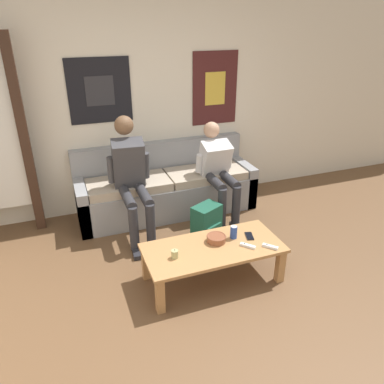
# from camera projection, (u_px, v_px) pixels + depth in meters

# --- Properties ---
(ground_plane) EXTENTS (18.00, 18.00, 0.00)m
(ground_plane) POSITION_uv_depth(u_px,v_px,m) (216.00, 321.00, 3.07)
(ground_plane) COLOR brown
(wall_back) EXTENTS (10.00, 0.07, 2.55)m
(wall_back) POSITION_uv_depth(u_px,v_px,m) (140.00, 106.00, 4.50)
(wall_back) COLOR silver
(wall_back) RESTS_ON ground_plane
(couch) EXTENTS (2.19, 0.68, 0.84)m
(couch) POSITION_uv_depth(u_px,v_px,m) (166.00, 189.00, 4.69)
(couch) COLOR gray
(couch) RESTS_ON ground_plane
(coffee_table) EXTENTS (1.27, 0.59, 0.37)m
(coffee_table) POSITION_uv_depth(u_px,v_px,m) (213.00, 252.00, 3.43)
(coffee_table) COLOR #B27F4C
(coffee_table) RESTS_ON ground_plane
(person_seated_adult) EXTENTS (0.47, 0.91, 1.30)m
(person_seated_adult) POSITION_uv_depth(u_px,v_px,m) (131.00, 174.00, 4.06)
(person_seated_adult) COLOR #2D2D33
(person_seated_adult) RESTS_ON ground_plane
(person_seated_teen) EXTENTS (0.47, 0.84, 1.13)m
(person_seated_teen) POSITION_uv_depth(u_px,v_px,m) (218.00, 169.00, 4.43)
(person_seated_teen) COLOR #2D2D33
(person_seated_teen) RESTS_ON ground_plane
(backpack) EXTENTS (0.36, 0.32, 0.40)m
(backpack) POSITION_uv_depth(u_px,v_px,m) (207.00, 223.00, 4.14)
(backpack) COLOR #1E5642
(backpack) RESTS_ON ground_plane
(ceramic_bowl) EXTENTS (0.18, 0.18, 0.06)m
(ceramic_bowl) POSITION_uv_depth(u_px,v_px,m) (216.00, 238.00, 3.46)
(ceramic_bowl) COLOR brown
(ceramic_bowl) RESTS_ON coffee_table
(pillar_candle) EXTENTS (0.06, 0.06, 0.09)m
(pillar_candle) POSITION_uv_depth(u_px,v_px,m) (175.00, 254.00, 3.23)
(pillar_candle) COLOR tan
(pillar_candle) RESTS_ON coffee_table
(drink_can_blue) EXTENTS (0.07, 0.07, 0.12)m
(drink_can_blue) POSITION_uv_depth(u_px,v_px,m) (234.00, 232.00, 3.51)
(drink_can_blue) COLOR #28479E
(drink_can_blue) RESTS_ON coffee_table
(game_controller_near_left) EXTENTS (0.12, 0.13, 0.03)m
(game_controller_near_left) POSITION_uv_depth(u_px,v_px,m) (270.00, 247.00, 3.38)
(game_controller_near_left) COLOR white
(game_controller_near_left) RESTS_ON coffee_table
(game_controller_near_right) EXTENTS (0.12, 0.13, 0.03)m
(game_controller_near_right) POSITION_uv_depth(u_px,v_px,m) (248.00, 246.00, 3.39)
(game_controller_near_right) COLOR white
(game_controller_near_right) RESTS_ON coffee_table
(cell_phone) EXTENTS (0.10, 0.15, 0.01)m
(cell_phone) POSITION_uv_depth(u_px,v_px,m) (249.00, 236.00, 3.56)
(cell_phone) COLOR black
(cell_phone) RESTS_ON coffee_table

